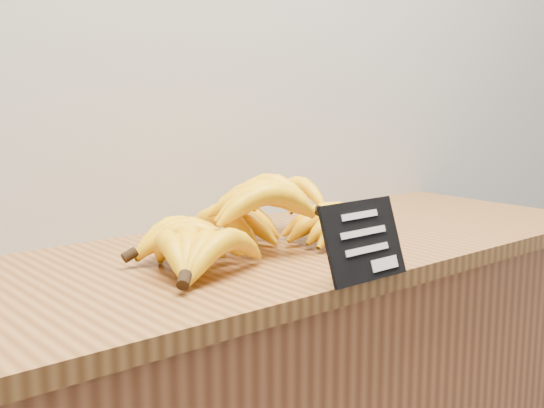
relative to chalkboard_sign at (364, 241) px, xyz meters
The scene contains 3 objects.
counter_top 0.27m from the chalkboard_sign, 91.92° to the left, with size 1.58×0.54×0.03m, color brown.
chalkboard_sign is the anchor object (origin of this frame).
banana_pile 0.25m from the chalkboard_sign, 93.40° to the left, with size 0.56×0.40×0.13m.
Camera 1 is at (-0.59, 1.81, 1.22)m, focal length 45.00 mm.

